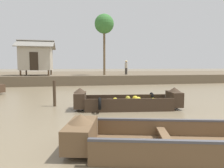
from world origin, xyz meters
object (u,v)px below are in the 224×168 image
at_px(banana_boat, 128,102).
at_px(vendor_person, 126,67).
at_px(stilt_house_mid_left, 36,58).
at_px(viewer_boat, 221,142).
at_px(mooring_post, 54,93).
at_px(palm_tree_near, 104,25).

xyz_separation_m(banana_boat, vendor_person, (3.80, 13.97, 1.57)).
bearing_deg(stilt_house_mid_left, viewer_boat, -70.14).
xyz_separation_m(stilt_house_mid_left, vendor_person, (9.87, 0.05, -0.93)).
bearing_deg(banana_boat, mooring_post, 158.28).
distance_m(banana_boat, stilt_house_mid_left, 15.39).
bearing_deg(mooring_post, banana_boat, -21.72).
xyz_separation_m(viewer_boat, stilt_house_mid_left, (-6.77, 18.74, 2.58)).
bearing_deg(palm_tree_near, viewer_boat, -91.24).
distance_m(banana_boat, vendor_person, 14.56).
bearing_deg(mooring_post, vendor_person, 60.75).
distance_m(stilt_house_mid_left, vendor_person, 9.92).
xyz_separation_m(stilt_house_mid_left, mooring_post, (2.78, -12.61, -2.21)).
bearing_deg(mooring_post, viewer_boat, -56.95).
bearing_deg(viewer_boat, palm_tree_near, 88.76).
distance_m(stilt_house_mid_left, mooring_post, 13.10).
relative_size(banana_boat, vendor_person, 2.91).
bearing_deg(palm_tree_near, mooring_post, -110.32).
bearing_deg(palm_tree_near, vendor_person, 17.28).
xyz_separation_m(banana_boat, palm_tree_near, (1.08, 13.12, 6.06)).
relative_size(stilt_house_mid_left, mooring_post, 3.04).
height_order(stilt_house_mid_left, palm_tree_near, palm_tree_near).
xyz_separation_m(stilt_house_mid_left, palm_tree_near, (7.16, -0.80, 3.56)).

